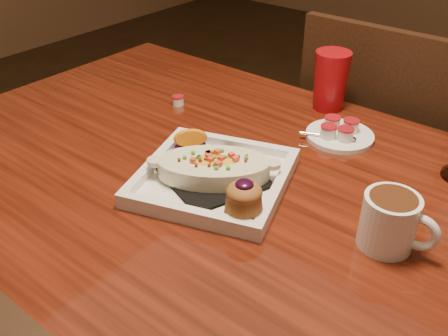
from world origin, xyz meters
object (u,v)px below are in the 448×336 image
Objects in this scene: table at (250,228)px; saucer at (339,133)px; coffee_mug at (391,220)px; chair_far at (376,160)px; plate at (216,175)px; red_tumbler at (331,81)px.

table is 10.25× the size of saucer.
coffee_mug is 0.35m from saucer.
chair_far is 6.35× the size of saucer.
table is at bearing -97.22° from saucer.
chair_far is 0.44m from saucer.
table is at bearing 176.75° from coffee_mug.
red_tumbler is (-0.01, 0.43, 0.04)m from plate.
chair_far is at bearing 107.54° from coffee_mug.
table is at bearing 90.00° from chair_far.
plate is at bearing -176.68° from coffee_mug.
saucer is (0.03, 0.27, 0.11)m from table.
table is 4.48× the size of plate.
chair_far is (-0.00, 0.63, -0.15)m from table.
chair_far is 0.40m from red_tumbler.
plate is (-0.05, -0.04, 0.12)m from table.
coffee_mug is at bearing -10.24° from plate.
saucer is 1.05× the size of red_tumbler.
table is 10.71× the size of red_tumbler.
red_tumbler is (-0.06, -0.24, 0.31)m from chair_far.
table is 0.30m from coffee_mug.
plate is 0.43m from red_tumbler.
red_tumbler is at bearing 124.60° from coffee_mug.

